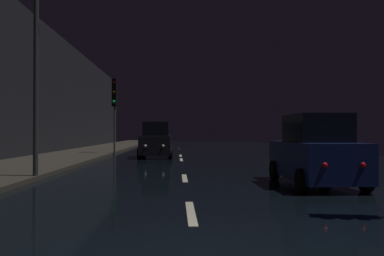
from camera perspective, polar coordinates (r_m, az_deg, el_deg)
ground at (r=28.84m, az=-1.76°, el=-3.70°), size 26.01×84.00×0.02m
sidewalk_left at (r=29.57m, az=-15.09°, el=-3.44°), size 4.40×84.00×0.15m
building_facade_left at (r=27.05m, az=-22.12°, el=5.50°), size 0.80×63.00×8.79m
lane_centerline at (r=23.50m, az=-1.63°, el=-4.34°), size 0.16×31.85×0.01m
traffic_light_far_left at (r=27.20m, az=-11.28°, el=4.16°), size 0.35×0.47×5.19m
streetlamp_overhead at (r=13.54m, az=-20.02°, el=14.53°), size 1.70×0.44×7.69m
car_approaching_headlights at (r=23.71m, az=-5.26°, el=-1.95°), size 1.96×4.25×2.14m
car_parked_right_near at (r=11.73m, az=17.56°, el=-3.48°), size 1.85×4.01×2.02m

